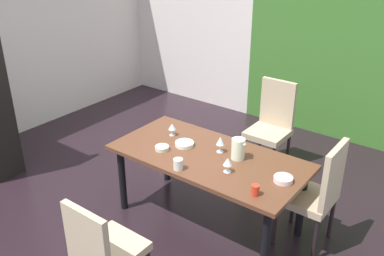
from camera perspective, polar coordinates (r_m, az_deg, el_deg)
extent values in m
cube|color=black|center=(4.50, -5.22, -10.91)|extent=(5.61, 5.68, 0.02)
cube|color=silver|center=(6.95, -0.37, 14.48)|extent=(2.30, 0.10, 2.66)
cube|color=#3C742A|center=(5.75, 22.86, 10.19)|extent=(3.30, 0.10, 2.66)
cube|color=brown|center=(3.95, 2.20, -3.88)|extent=(1.81, 0.89, 0.04)
cylinder|color=black|center=(4.79, -3.41, -3.27)|extent=(0.07, 0.07, 0.70)
cylinder|color=black|center=(4.09, 14.39, -9.70)|extent=(0.07, 0.07, 0.70)
cylinder|color=black|center=(4.37, -9.27, -6.71)|extent=(0.07, 0.07, 0.70)
cylinder|color=black|center=(3.58, 9.78, -14.98)|extent=(0.07, 0.07, 0.70)
cube|color=tan|center=(3.35, -10.76, -15.65)|extent=(0.44, 0.44, 0.07)
cube|color=tan|center=(3.10, -13.88, -14.17)|extent=(0.42, 0.05, 0.47)
cylinder|color=black|center=(3.71, -10.31, -15.89)|extent=(0.04, 0.04, 0.44)
cube|color=tan|center=(3.96, 15.03, -8.93)|extent=(0.44, 0.44, 0.07)
cube|color=tan|center=(3.76, 18.31, -6.25)|extent=(0.05, 0.42, 0.57)
cylinder|color=black|center=(4.01, 10.99, -12.35)|extent=(0.04, 0.04, 0.44)
cylinder|color=black|center=(4.30, 13.31, -9.75)|extent=(0.04, 0.04, 0.44)
cylinder|color=black|center=(3.91, 16.09, -14.16)|extent=(0.04, 0.04, 0.44)
cylinder|color=black|center=(4.20, 18.09, -11.34)|extent=(0.04, 0.04, 0.44)
cube|color=tan|center=(5.01, 10.04, -0.74)|extent=(0.44, 0.44, 0.07)
cube|color=tan|center=(5.06, 11.35, 3.08)|extent=(0.42, 0.05, 0.59)
cylinder|color=black|center=(4.90, 10.74, -4.76)|extent=(0.04, 0.04, 0.44)
cylinder|color=black|center=(5.05, 6.91, -3.50)|extent=(0.04, 0.04, 0.44)
cylinder|color=black|center=(5.21, 12.65, -3.04)|extent=(0.04, 0.04, 0.44)
cylinder|color=black|center=(5.35, 8.99, -1.91)|extent=(0.04, 0.04, 0.44)
cylinder|color=silver|center=(3.69, 4.73, -5.81)|extent=(0.07, 0.07, 0.00)
cylinder|color=silver|center=(3.67, 4.75, -5.36)|extent=(0.01, 0.01, 0.06)
cone|color=silver|center=(3.64, 4.78, -4.48)|extent=(0.08, 0.08, 0.07)
cylinder|color=silver|center=(4.30, -2.66, -0.94)|extent=(0.06, 0.06, 0.00)
cylinder|color=silver|center=(4.29, -2.66, -0.55)|extent=(0.01, 0.01, 0.06)
cone|color=silver|center=(4.26, -2.68, 0.19)|extent=(0.07, 0.07, 0.06)
cylinder|color=silver|center=(3.99, 3.75, -3.17)|extent=(0.07, 0.07, 0.00)
cylinder|color=silver|center=(3.97, 3.77, -2.69)|extent=(0.01, 0.01, 0.07)
cone|color=silver|center=(3.94, 3.80, -1.71)|extent=(0.08, 0.08, 0.08)
cylinder|color=white|center=(4.09, -1.01, -2.13)|extent=(0.18, 0.18, 0.04)
cylinder|color=silver|center=(3.62, 12.07, -6.69)|extent=(0.16, 0.16, 0.04)
cylinder|color=beige|center=(4.03, -4.01, -2.67)|extent=(0.13, 0.13, 0.04)
cylinder|color=silver|center=(3.69, -1.85, -4.84)|extent=(0.08, 0.08, 0.10)
cylinder|color=red|center=(3.40, 8.43, -8.19)|extent=(0.07, 0.07, 0.09)
cylinder|color=#DFF0CE|center=(3.85, 6.17, -2.78)|extent=(0.12, 0.12, 0.20)
cone|color=#DFF0CE|center=(3.79, 6.94, -1.92)|extent=(0.04, 0.04, 0.04)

